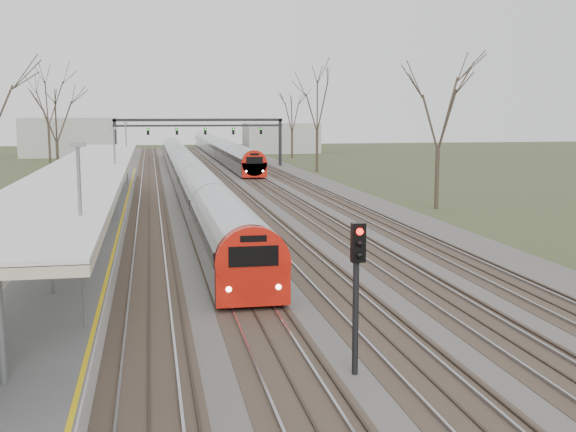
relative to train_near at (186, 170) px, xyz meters
name	(u,v)px	position (x,y,z in m)	size (l,w,h in m)	color
track_bed	(224,193)	(2.76, -7.70, -1.42)	(24.00, 160.00, 0.22)	#474442
platform	(96,221)	(-6.55, -25.20, -0.98)	(3.50, 69.00, 1.00)	#9E9B93
canopy	(87,169)	(-6.55, -29.72, 2.45)	(4.10, 50.00, 3.11)	slate
signal_gantry	(199,128)	(2.79, 22.29, 3.43)	(21.00, 0.59, 6.08)	black
tree_east_far	(439,106)	(16.50, -20.70, 5.81)	(5.00, 5.00, 10.30)	#2D231C
train_near	(186,170)	(0.00, 0.00, 0.00)	(2.62, 90.21, 3.05)	#B1B4BC
train_far	(219,148)	(7.00, 40.95, 0.00)	(2.62, 75.21, 3.05)	#B1B4BC
signal_post	(357,276)	(1.75, -51.23, 1.25)	(0.35, 0.45, 4.10)	black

